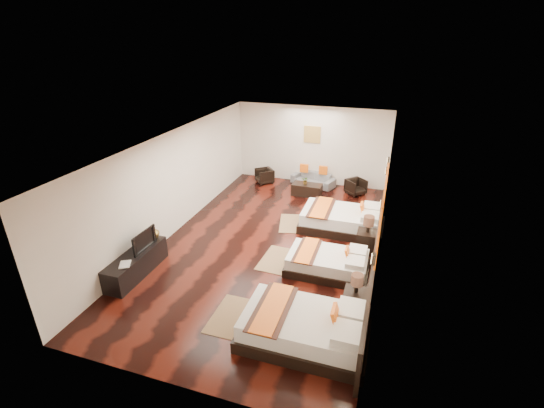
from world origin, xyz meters
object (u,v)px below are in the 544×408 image
(tv_console, at_px, (136,264))
(coffee_table, at_px, (307,190))
(bed_near, at_px, (306,328))
(figurine, at_px, (152,232))
(tv, at_px, (142,240))
(nightstand_a, at_px, (355,299))
(bed_mid, at_px, (328,263))
(nightstand_b, at_px, (367,239))
(sofa, at_px, (313,179))
(table_plant, at_px, (305,180))
(armchair_left, at_px, (264,176))
(book, at_px, (119,265))
(bed_far, at_px, (343,219))
(armchair_right, at_px, (356,187))

(tv_console, height_order, coffee_table, tv_console)
(bed_near, height_order, figurine, figurine)
(tv, bearing_deg, nightstand_a, -88.85)
(bed_mid, bearing_deg, coffee_table, 109.46)
(bed_mid, distance_m, nightstand_a, 1.45)
(nightstand_a, bearing_deg, nightstand_b, 90.00)
(sofa, relative_size, table_plant, 6.16)
(tv, bearing_deg, tv_console, 169.85)
(nightstand_a, xyz_separation_m, coffee_table, (-2.28, 5.56, -0.11))
(nightstand_b, height_order, table_plant, nightstand_b)
(tv, distance_m, armchair_left, 6.27)
(tv_console, relative_size, coffee_table, 1.80)
(book, relative_size, coffee_table, 0.31)
(book, xyz_separation_m, coffee_table, (2.67, 6.30, -0.36))
(bed_far, xyz_separation_m, nightstand_b, (0.75, -1.02, 0.05))
(bed_far, xyz_separation_m, figurine, (-4.20, -2.95, 0.42))
(nightstand_b, bearing_deg, bed_near, -101.97)
(book, relative_size, armchair_right, 0.52)
(armchair_right, bearing_deg, nightstand_a, -131.12)
(bed_near, bearing_deg, tv, 165.18)
(nightstand_a, xyz_separation_m, table_plant, (-2.34, 5.56, 0.22))
(tv, bearing_deg, bed_near, -103.37)
(nightstand_a, height_order, armchair_left, nightstand_a)
(tv_console, bearing_deg, armchair_right, 56.41)
(nightstand_b, relative_size, sofa, 0.63)
(nightstand_a, bearing_deg, bed_far, 102.15)
(bed_far, height_order, tv, tv)
(nightstand_a, height_order, book, nightstand_a)
(book, relative_size, figurine, 0.92)
(armchair_right, xyz_separation_m, coffee_table, (-1.58, -0.61, -0.07))
(nightstand_b, distance_m, tv_console, 5.62)
(sofa, bearing_deg, armchair_right, 4.69)
(bed_near, xyz_separation_m, tv, (-4.15, 1.10, 0.48))
(nightstand_b, bearing_deg, tv_console, -151.69)
(sofa, relative_size, armchair_left, 2.67)
(bed_mid, distance_m, table_plant, 4.61)
(bed_near, height_order, coffee_table, bed_near)
(bed_mid, height_order, book, bed_mid)
(bed_mid, relative_size, armchair_right, 3.18)
(bed_near, relative_size, tv_console, 1.27)
(nightstand_a, distance_m, table_plant, 6.03)
(bed_mid, distance_m, bed_far, 2.23)
(book, distance_m, table_plant, 6.82)
(bed_mid, xyz_separation_m, nightstand_a, (0.75, -1.24, 0.07))
(bed_near, height_order, nightstand_a, nightstand_a)
(sofa, relative_size, coffee_table, 1.58)
(bed_mid, xyz_separation_m, bed_far, (0.01, 2.23, 0.05))
(armchair_left, bearing_deg, bed_near, -16.57)
(bed_near, relative_size, nightstand_a, 2.58)
(bed_far, bearing_deg, nightstand_a, -77.85)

